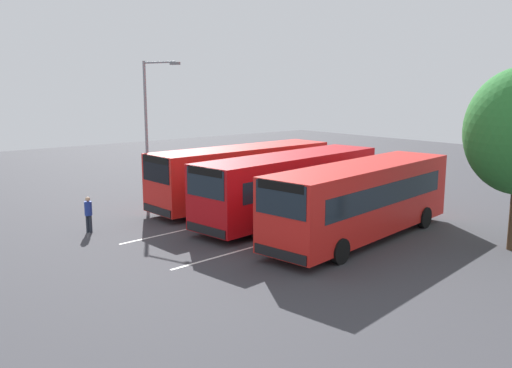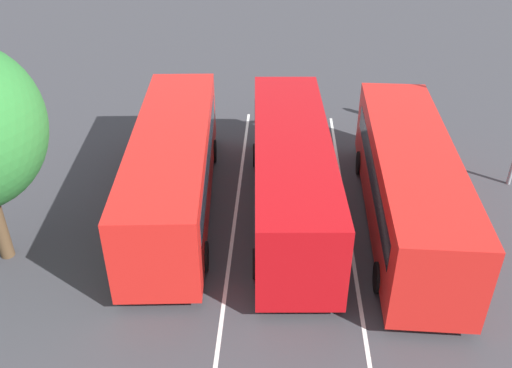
# 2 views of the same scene
# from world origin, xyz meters

# --- Properties ---
(ground_plane) EXTENTS (75.92, 75.92, 0.00)m
(ground_plane) POSITION_xyz_m (0.00, 0.00, 0.00)
(ground_plane) COLOR #38383D
(bus_far_left) EXTENTS (10.78, 3.02, 3.14)m
(bus_far_left) POSITION_xyz_m (-0.26, -3.95, 1.73)
(bus_far_left) COLOR red
(bus_far_left) RESTS_ON ground
(bus_center_left) EXTENTS (10.91, 3.79, 3.14)m
(bus_center_left) POSITION_xyz_m (0.01, 0.03, 1.73)
(bus_center_left) COLOR #B70C11
(bus_center_left) RESTS_ON ground
(bus_center_right) EXTENTS (10.93, 4.00, 3.14)m
(bus_center_right) POSITION_xyz_m (-0.15, 4.22, 1.73)
(bus_center_right) COLOR red
(bus_center_right) RESTS_ON ground
(pedestrian) EXTENTS (0.44, 0.44, 1.60)m
(pedestrian) POSITION_xyz_m (8.29, -3.95, 0.93)
(pedestrian) COLOR #232833
(pedestrian) RESTS_ON ground
(lane_stripe_outer_left) EXTENTS (16.19, 1.27, 0.01)m
(lane_stripe_outer_left) POSITION_xyz_m (0.00, -2.01, 0.00)
(lane_stripe_outer_left) COLOR silver
(lane_stripe_outer_left) RESTS_ON ground
(lane_stripe_inner_left) EXTENTS (16.19, 1.27, 0.01)m
(lane_stripe_inner_left) POSITION_xyz_m (0.00, 2.01, 0.00)
(lane_stripe_inner_left) COLOR silver
(lane_stripe_inner_left) RESTS_ON ground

